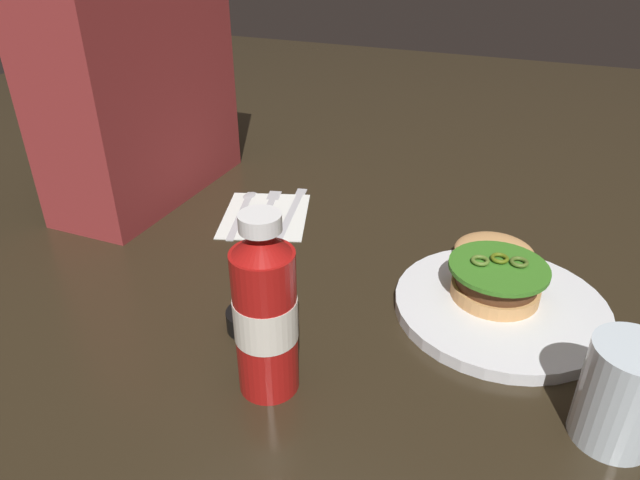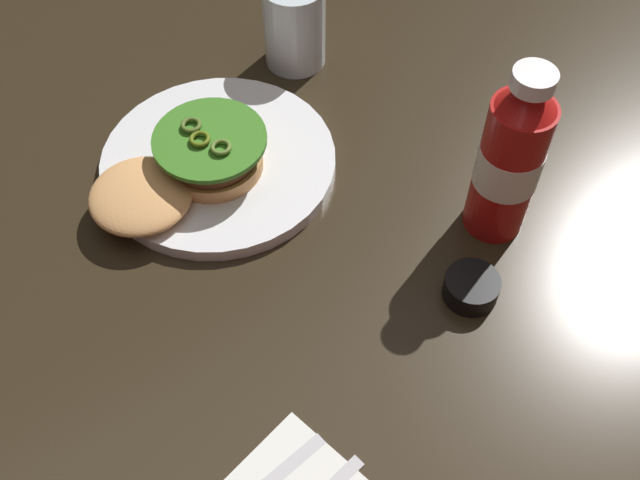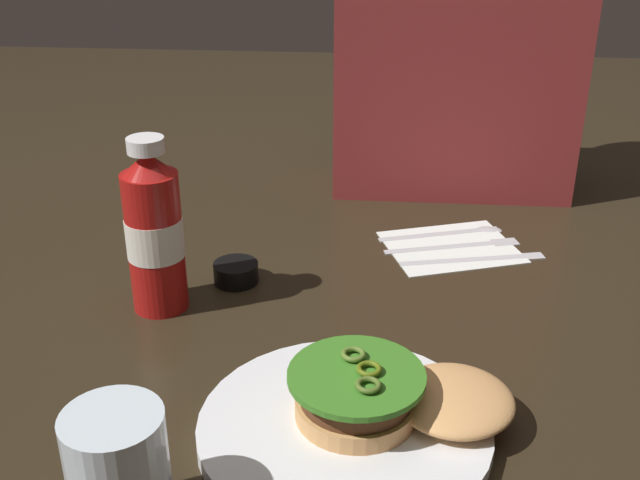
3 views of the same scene
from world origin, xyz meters
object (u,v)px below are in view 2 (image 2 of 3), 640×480
object	(u,v)px
burger_sandwich	(186,168)
condiment_cup	(471,287)
dinner_plate	(219,162)
ketchup_bottle	(510,161)
water_glass	(294,25)

from	to	relation	value
burger_sandwich	condiment_cup	distance (m)	0.33
burger_sandwich	dinner_plate	bearing A→B (deg)	-160.13
burger_sandwich	ketchup_bottle	world-z (taller)	ketchup_bottle
dinner_plate	burger_sandwich	xyz separation A→B (m)	(0.04, 0.02, 0.03)
condiment_cup	burger_sandwich	bearing A→B (deg)	-53.74
ketchup_bottle	condiment_cup	size ratio (longest dim) A/B	3.72
dinner_plate	ketchup_bottle	world-z (taller)	ketchup_bottle
ketchup_bottle	condiment_cup	xyz separation A→B (m)	(0.08, 0.07, -0.08)
water_glass	ketchup_bottle	bearing A→B (deg)	100.91
dinner_plate	water_glass	world-z (taller)	water_glass
ketchup_bottle	burger_sandwich	bearing A→B (deg)	-36.18
condiment_cup	dinner_plate	bearing A→B (deg)	-61.61
burger_sandwich	condiment_cup	bearing A→B (deg)	126.26
ketchup_bottle	condiment_cup	world-z (taller)	ketchup_bottle
dinner_plate	condiment_cup	distance (m)	0.32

